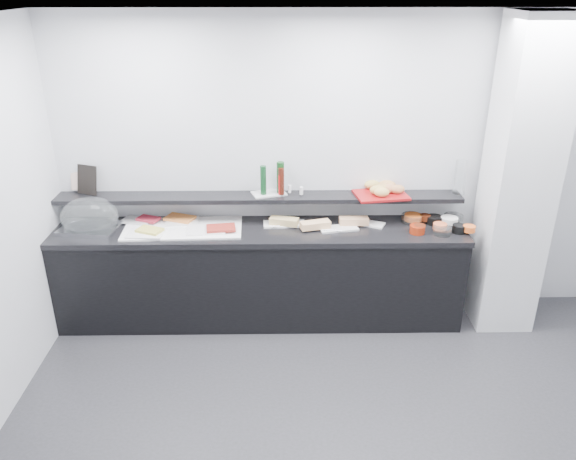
{
  "coord_description": "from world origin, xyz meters",
  "views": [
    {
      "loc": [
        -0.51,
        -2.8,
        2.91
      ],
      "look_at": [
        -0.45,
        1.45,
        1.0
      ],
      "focal_mm": 35.0,
      "sensor_mm": 36.0,
      "label": 1
    }
  ],
  "objects_px": {
    "bread_tray": "(381,195)",
    "carafe": "(460,177)",
    "cloche_base": "(90,229)",
    "sandwich_plate_mid": "(339,228)",
    "framed_print": "(87,180)",
    "condiment_tray": "(269,193)"
  },
  "relations": [
    {
      "from": "cloche_base",
      "to": "sandwich_plate_mid",
      "type": "xyz_separation_m",
      "value": [
        2.17,
        0.0,
        -0.01
      ]
    },
    {
      "from": "framed_print",
      "to": "condiment_tray",
      "type": "bearing_deg",
      "value": 21.06
    },
    {
      "from": "condiment_tray",
      "to": "framed_print",
      "type": "bearing_deg",
      "value": 160.85
    },
    {
      "from": "carafe",
      "to": "bread_tray",
      "type": "bearing_deg",
      "value": -175.12
    },
    {
      "from": "cloche_base",
      "to": "bread_tray",
      "type": "xyz_separation_m",
      "value": [
        2.55,
        0.16,
        0.24
      ]
    },
    {
      "from": "sandwich_plate_mid",
      "to": "framed_print",
      "type": "distance_m",
      "value": 2.27
    },
    {
      "from": "framed_print",
      "to": "cloche_base",
      "type": "bearing_deg",
      "value": -56.57
    },
    {
      "from": "carafe",
      "to": "cloche_base",
      "type": "bearing_deg",
      "value": -176.12
    },
    {
      "from": "bread_tray",
      "to": "carafe",
      "type": "distance_m",
      "value": 0.72
    },
    {
      "from": "bread_tray",
      "to": "carafe",
      "type": "bearing_deg",
      "value": -4.06
    },
    {
      "from": "condiment_tray",
      "to": "sandwich_plate_mid",
      "type": "bearing_deg",
      "value": -37.88
    },
    {
      "from": "bread_tray",
      "to": "carafe",
      "type": "height_order",
      "value": "carafe"
    },
    {
      "from": "sandwich_plate_mid",
      "to": "carafe",
      "type": "xyz_separation_m",
      "value": [
        1.09,
        0.22,
        0.39
      ]
    },
    {
      "from": "framed_print",
      "to": "bread_tray",
      "type": "height_order",
      "value": "framed_print"
    },
    {
      "from": "framed_print",
      "to": "carafe",
      "type": "distance_m",
      "value": 3.31
    },
    {
      "from": "condiment_tray",
      "to": "bread_tray",
      "type": "bearing_deg",
      "value": -21.59
    },
    {
      "from": "sandwich_plate_mid",
      "to": "bread_tray",
      "type": "height_order",
      "value": "bread_tray"
    },
    {
      "from": "sandwich_plate_mid",
      "to": "cloche_base",
      "type": "bearing_deg",
      "value": 169.21
    },
    {
      "from": "cloche_base",
      "to": "framed_print",
      "type": "xyz_separation_m",
      "value": [
        -0.05,
        0.26,
        0.36
      ]
    },
    {
      "from": "condiment_tray",
      "to": "carafe",
      "type": "distance_m",
      "value": 1.71
    },
    {
      "from": "cloche_base",
      "to": "carafe",
      "type": "relative_size",
      "value": 1.6
    },
    {
      "from": "bread_tray",
      "to": "carafe",
      "type": "xyz_separation_m",
      "value": [
        0.71,
        0.06,
        0.14
      ]
    }
  ]
}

